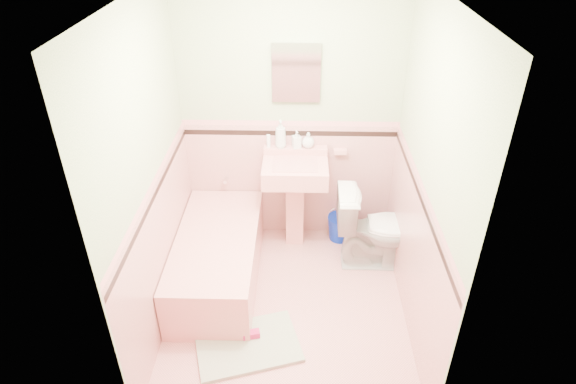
{
  "coord_description": "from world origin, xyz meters",
  "views": [
    {
      "loc": [
        0.08,
        -3.03,
        3.07
      ],
      "look_at": [
        0.0,
        0.25,
        1.0
      ],
      "focal_mm": 30.47,
      "sensor_mm": 36.0,
      "label": 1
    }
  ],
  "objects_px": {
    "bucket": "(340,228)",
    "soap_bottle_left": "(281,134)",
    "sink": "(295,205)",
    "bathtub": "(218,259)",
    "soap_bottle_mid": "(297,139)",
    "toilet": "(378,228)",
    "medicine_cabinet": "(296,73)",
    "shoe": "(251,334)",
    "soap_bottle_right": "(308,140)"
  },
  "relations": [
    {
      "from": "soap_bottle_left",
      "to": "shoe",
      "type": "relative_size",
      "value": 1.98
    },
    {
      "from": "bucket",
      "to": "shoe",
      "type": "xyz_separation_m",
      "value": [
        -0.78,
        -1.34,
        -0.07
      ]
    },
    {
      "from": "shoe",
      "to": "medicine_cabinet",
      "type": "bearing_deg",
      "value": 63.31
    },
    {
      "from": "bathtub",
      "to": "soap_bottle_right",
      "type": "bearing_deg",
      "value": 41.72
    },
    {
      "from": "medicine_cabinet",
      "to": "soap_bottle_mid",
      "type": "xyz_separation_m",
      "value": [
        0.01,
        -0.03,
        -0.62
      ]
    },
    {
      "from": "sink",
      "to": "bucket",
      "type": "distance_m",
      "value": 0.58
    },
    {
      "from": "bathtub",
      "to": "soap_bottle_mid",
      "type": "relative_size",
      "value": 9.15
    },
    {
      "from": "soap_bottle_right",
      "to": "bathtub",
      "type": "bearing_deg",
      "value": -138.28
    },
    {
      "from": "bathtub",
      "to": "toilet",
      "type": "bearing_deg",
      "value": 10.72
    },
    {
      "from": "soap_bottle_left",
      "to": "soap_bottle_right",
      "type": "distance_m",
      "value": 0.26
    },
    {
      "from": "bathtub",
      "to": "soap_bottle_mid",
      "type": "distance_m",
      "value": 1.31
    },
    {
      "from": "bathtub",
      "to": "soap_bottle_right",
      "type": "distance_m",
      "value": 1.36
    },
    {
      "from": "bathtub",
      "to": "soap_bottle_mid",
      "type": "bearing_deg",
      "value": 45.86
    },
    {
      "from": "soap_bottle_mid",
      "to": "toilet",
      "type": "height_order",
      "value": "soap_bottle_mid"
    },
    {
      "from": "bathtub",
      "to": "medicine_cabinet",
      "type": "relative_size",
      "value": 2.98
    },
    {
      "from": "soap_bottle_mid",
      "to": "toilet",
      "type": "relative_size",
      "value": 0.21
    },
    {
      "from": "bathtub",
      "to": "sink",
      "type": "distance_m",
      "value": 0.9
    },
    {
      "from": "soap_bottle_right",
      "to": "shoe",
      "type": "relative_size",
      "value": 1.1
    },
    {
      "from": "sink",
      "to": "soap_bottle_left",
      "type": "relative_size",
      "value": 3.51
    },
    {
      "from": "bucket",
      "to": "soap_bottle_right",
      "type": "bearing_deg",
      "value": 167.89
    },
    {
      "from": "soap_bottle_left",
      "to": "toilet",
      "type": "xyz_separation_m",
      "value": [
        0.91,
        -0.43,
        -0.74
      ]
    },
    {
      "from": "soap_bottle_mid",
      "to": "bucket",
      "type": "bearing_deg",
      "value": -9.28
    },
    {
      "from": "medicine_cabinet",
      "to": "soap_bottle_mid",
      "type": "bearing_deg",
      "value": -73.27
    },
    {
      "from": "soap_bottle_left",
      "to": "shoe",
      "type": "xyz_separation_m",
      "value": [
        -0.19,
        -1.42,
        -1.07
      ]
    },
    {
      "from": "bucket",
      "to": "soap_bottle_left",
      "type": "bearing_deg",
      "value": 172.99
    },
    {
      "from": "toilet",
      "to": "bathtub",
      "type": "bearing_deg",
      "value": 101.42
    },
    {
      "from": "medicine_cabinet",
      "to": "bucket",
      "type": "xyz_separation_m",
      "value": [
        0.46,
        -0.1,
        -1.57
      ]
    },
    {
      "from": "soap_bottle_right",
      "to": "toilet",
      "type": "height_order",
      "value": "soap_bottle_right"
    },
    {
      "from": "shoe",
      "to": "toilet",
      "type": "bearing_deg",
      "value": 27.79
    },
    {
      "from": "medicine_cabinet",
      "to": "toilet",
      "type": "distance_m",
      "value": 1.59
    },
    {
      "from": "sink",
      "to": "bucket",
      "type": "bearing_deg",
      "value": 13.09
    },
    {
      "from": "medicine_cabinet",
      "to": "soap_bottle_left",
      "type": "distance_m",
      "value": 0.59
    },
    {
      "from": "toilet",
      "to": "shoe",
      "type": "bearing_deg",
      "value": 132.49
    },
    {
      "from": "soap_bottle_right",
      "to": "toilet",
      "type": "distance_m",
      "value": 1.04
    },
    {
      "from": "medicine_cabinet",
      "to": "shoe",
      "type": "relative_size",
      "value": 3.74
    },
    {
      "from": "toilet",
      "to": "bucket",
      "type": "height_order",
      "value": "toilet"
    },
    {
      "from": "shoe",
      "to": "bathtub",
      "type": "bearing_deg",
      "value": 102.6
    },
    {
      "from": "soap_bottle_right",
      "to": "shoe",
      "type": "xyz_separation_m",
      "value": [
        -0.44,
        -1.42,
        -1.01
      ]
    },
    {
      "from": "sink",
      "to": "soap_bottle_left",
      "type": "xyz_separation_m",
      "value": [
        -0.14,
        0.18,
        0.66
      ]
    },
    {
      "from": "sink",
      "to": "shoe",
      "type": "height_order",
      "value": "sink"
    },
    {
      "from": "sink",
      "to": "soap_bottle_right",
      "type": "bearing_deg",
      "value": 57.15
    },
    {
      "from": "sink",
      "to": "bucket",
      "type": "relative_size",
      "value": 3.62
    },
    {
      "from": "bathtub",
      "to": "soap_bottle_left",
      "type": "bearing_deg",
      "value": 52.67
    },
    {
      "from": "soap_bottle_mid",
      "to": "sink",
      "type": "bearing_deg",
      "value": -92.87
    },
    {
      "from": "sink",
      "to": "bucket",
      "type": "xyz_separation_m",
      "value": [
        0.46,
        0.11,
        -0.34
      ]
    },
    {
      "from": "bathtub",
      "to": "bucket",
      "type": "relative_size",
      "value": 5.82
    },
    {
      "from": "soap_bottle_right",
      "to": "shoe",
      "type": "bearing_deg",
      "value": -107.33
    },
    {
      "from": "sink",
      "to": "soap_bottle_left",
      "type": "height_order",
      "value": "soap_bottle_left"
    },
    {
      "from": "soap_bottle_left",
      "to": "toilet",
      "type": "relative_size",
      "value": 0.34
    },
    {
      "from": "sink",
      "to": "soap_bottle_mid",
      "type": "bearing_deg",
      "value": 87.13
    }
  ]
}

